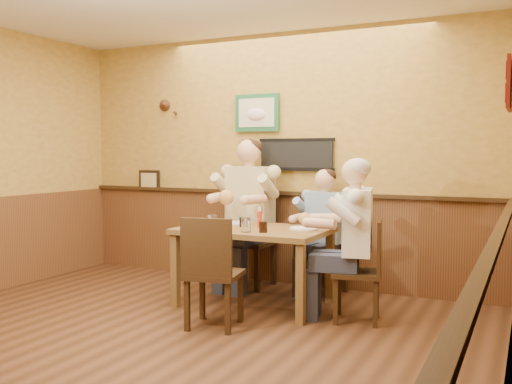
# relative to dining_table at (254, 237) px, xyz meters

# --- Properties ---
(room) EXTENTS (5.02, 5.03, 2.81)m
(room) POSITION_rel_dining_table_xyz_m (-0.10, -1.33, 1.03)
(room) COLOR #371F10
(room) RESTS_ON ground
(dining_table) EXTENTS (1.40, 0.90, 0.75)m
(dining_table) POSITION_rel_dining_table_xyz_m (0.00, 0.00, 0.00)
(dining_table) COLOR brown
(dining_table) RESTS_ON ground
(chair_back_left) EXTENTS (0.49, 0.49, 1.02)m
(chair_back_left) POSITION_rel_dining_table_xyz_m (-0.38, 0.68, -0.15)
(chair_back_left) COLOR #362311
(chair_back_left) RESTS_ON ground
(chair_back_right) EXTENTS (0.45, 0.45, 0.82)m
(chair_back_right) POSITION_rel_dining_table_xyz_m (0.47, 0.76, -0.25)
(chair_back_right) COLOR #362311
(chair_back_right) RESTS_ON ground
(chair_right_end) EXTENTS (0.49, 0.49, 0.89)m
(chair_right_end) POSITION_rel_dining_table_xyz_m (1.04, -0.08, -0.21)
(chair_right_end) COLOR #362311
(chair_right_end) RESTS_ON ground
(chair_near_side) EXTENTS (0.51, 0.51, 0.94)m
(chair_near_side) POSITION_rel_dining_table_xyz_m (0.01, -0.76, -0.19)
(chair_near_side) COLOR #362311
(chair_near_side) RESTS_ON ground
(diner_tan_shirt) EXTENTS (0.71, 0.71, 1.45)m
(diner_tan_shirt) POSITION_rel_dining_table_xyz_m (-0.38, 0.68, 0.07)
(diner_tan_shirt) COLOR beige
(diner_tan_shirt) RESTS_ON ground
(diner_blue_polo) EXTENTS (0.64, 0.64, 1.17)m
(diner_blue_polo) POSITION_rel_dining_table_xyz_m (0.47, 0.76, -0.07)
(diner_blue_polo) COLOR #7A94B7
(diner_blue_polo) RESTS_ON ground
(diner_white_elder) EXTENTS (0.70, 0.70, 1.28)m
(diner_white_elder) POSITION_rel_dining_table_xyz_m (1.04, -0.08, -0.02)
(diner_white_elder) COLOR white
(diner_white_elder) RESTS_ON ground
(water_glass_left) EXTENTS (0.11, 0.11, 0.13)m
(water_glass_left) POSITION_rel_dining_table_xyz_m (-0.33, -0.22, 0.16)
(water_glass_left) COLOR white
(water_glass_left) RESTS_ON dining_table
(water_glass_mid) EXTENTS (0.11, 0.11, 0.13)m
(water_glass_mid) POSITION_rel_dining_table_xyz_m (0.06, -0.29, 0.16)
(water_glass_mid) COLOR white
(water_glass_mid) RESTS_ON dining_table
(cola_tumbler) EXTENTS (0.08, 0.08, 0.10)m
(cola_tumbler) POSITION_rel_dining_table_xyz_m (0.22, -0.24, 0.14)
(cola_tumbler) COLOR black
(cola_tumbler) RESTS_ON dining_table
(hot_sauce_bottle) EXTENTS (0.06, 0.06, 0.18)m
(hot_sauce_bottle) POSITION_rel_dining_table_xyz_m (0.05, 0.02, 0.18)
(hot_sauce_bottle) COLOR #BA3213
(hot_sauce_bottle) RESTS_ON dining_table
(salt_shaker) EXTENTS (0.05, 0.05, 0.09)m
(salt_shaker) POSITION_rel_dining_table_xyz_m (-0.10, 0.07, 0.14)
(salt_shaker) COLOR white
(salt_shaker) RESTS_ON dining_table
(pepper_shaker) EXTENTS (0.05, 0.05, 0.10)m
(pepper_shaker) POSITION_rel_dining_table_xyz_m (-0.14, 0.01, 0.14)
(pepper_shaker) COLOR black
(pepper_shaker) RESTS_ON dining_table
(plate_far_left) EXTENTS (0.34, 0.34, 0.02)m
(plate_far_left) POSITION_rel_dining_table_xyz_m (-0.34, 0.20, 0.10)
(plate_far_left) COLOR silver
(plate_far_left) RESTS_ON dining_table
(plate_far_right) EXTENTS (0.28, 0.28, 0.02)m
(plate_far_right) POSITION_rel_dining_table_xyz_m (0.47, 0.12, 0.10)
(plate_far_right) COLOR silver
(plate_far_right) RESTS_ON dining_table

